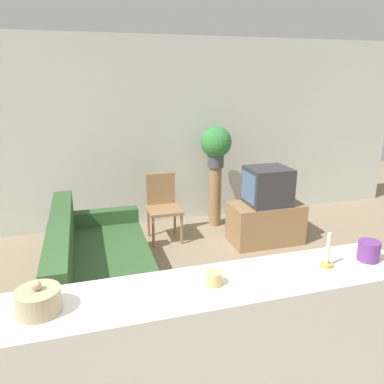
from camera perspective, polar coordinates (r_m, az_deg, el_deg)
wall_back at (r=5.47m, az=-10.01°, el=8.53°), size 9.00×0.06×2.70m
couch at (r=3.92m, az=-13.98°, el=-11.67°), size 0.96×2.04×0.86m
tv_stand at (r=5.13m, az=11.12°, el=-4.63°), size 0.95×0.51×0.54m
television at (r=4.96m, az=11.40°, el=0.91°), size 0.55×0.49×0.49m
wooden_chair at (r=5.09m, az=-4.46°, el=-1.79°), size 0.44×0.44×0.89m
plant_stand at (r=5.57m, az=3.54°, el=-0.65°), size 0.18×0.18×0.90m
potted_plant at (r=5.38m, az=3.69°, el=7.34°), size 0.44×0.44×0.59m
foreground_counter at (r=2.37m, az=2.91°, el=-25.23°), size 2.36×0.44×1.09m
decorative_bowl at (r=1.94m, az=-22.37°, el=-15.07°), size 0.21×0.21×0.16m
candle_jar at (r=2.03m, az=3.30°, el=-12.98°), size 0.09×0.09×0.07m
candlestick at (r=2.32m, az=19.92°, el=-9.19°), size 0.07×0.07×0.21m
coffee_tin at (r=2.49m, az=25.33°, el=-8.09°), size 0.13×0.13×0.12m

